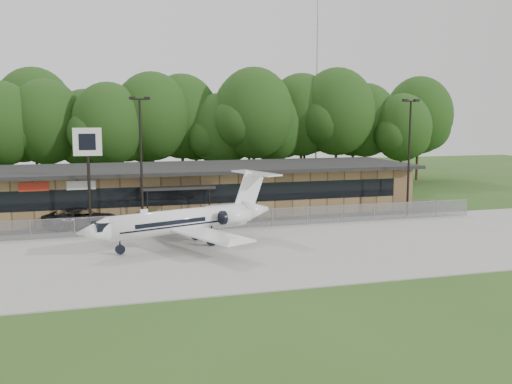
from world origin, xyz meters
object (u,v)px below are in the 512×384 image
object	(u,v)px
terminal	(191,189)
business_jet	(187,221)
pole_sign	(88,153)
suv	(82,217)

from	to	relation	value
terminal	business_jet	distance (m)	13.94
business_jet	pole_sign	world-z (taller)	pole_sign
suv	business_jet	bearing A→B (deg)	-164.14
business_jet	suv	size ratio (longest dim) A/B	2.42
business_jet	suv	distance (m)	11.30
terminal	pole_sign	distance (m)	12.04
business_jet	suv	xyz separation A→B (m)	(-6.97, 8.85, -0.92)
business_jet	suv	world-z (taller)	business_jet
business_jet	pole_sign	xyz separation A→B (m)	(-6.30, 6.55, 4.33)
suv	pole_sign	bearing A→B (deg)	173.91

